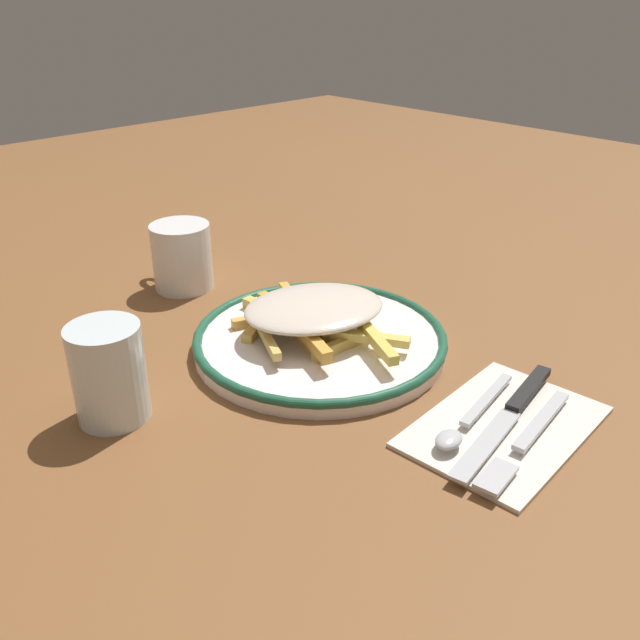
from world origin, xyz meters
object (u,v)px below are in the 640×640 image
plate (320,339)px  spoon (465,423)px  knife (513,409)px  fries_heap (313,312)px  coffee_mug (181,256)px  fork (527,438)px  water_glass (109,373)px  napkin (505,425)px

plate → spoon: size_ratio=1.88×
knife → fries_heap: bearing=8.4°
knife → spoon: bearing=70.9°
plate → coffee_mug: 0.25m
fork → coffee_mug: (0.51, 0.02, 0.03)m
fries_heap → fork: fries_heap is taller
spoon → water_glass: (0.25, 0.22, 0.04)m
napkin → knife: bearing=-79.7°
napkin → coffee_mug: (0.48, 0.03, 0.04)m
knife → coffee_mug: bearing=5.9°
knife → spoon: size_ratio=1.37×
coffee_mug → plate: bearing=-176.7°
coffee_mug → napkin: bearing=-176.3°
fork → water_glass: water_glass is taller
fries_heap → water_glass: size_ratio=2.46×
fork → knife: size_ratio=0.84×
fries_heap → knife: (-0.24, -0.04, -0.03)m
plate → water_glass: 0.24m
knife → fork: bearing=137.2°
fries_heap → coffee_mug: bearing=3.4°
plate → fries_heap: 0.03m
fries_heap → napkin: 0.25m
spoon → napkin: bearing=-122.3°
napkin → knife: size_ratio=0.92×
spoon → coffee_mug: bearing=-0.4°
fries_heap → coffee_mug: coffee_mug is taller
plate → coffee_mug: bearing=3.3°
plate → fork: plate is taller
spoon → coffee_mug: coffee_mug is taller
water_glass → spoon: bearing=-139.1°
napkin → water_glass: water_glass is taller
plate → coffee_mug: coffee_mug is taller
fries_heap → spoon: bearing=175.4°
napkin → plate: bearing=4.1°
water_glass → plate: bearing=-99.9°
fries_heap → coffee_mug: size_ratio=2.21×
water_glass → coffee_mug: bearing=-46.3°
napkin → water_glass: size_ratio=2.01×
plate → knife: plate is taller
fork → water_glass: 0.39m
knife → coffee_mug: 0.48m
fries_heap → spoon: fries_heap is taller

